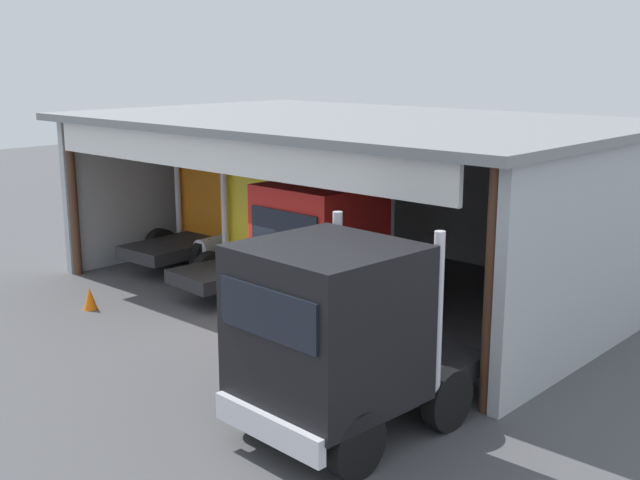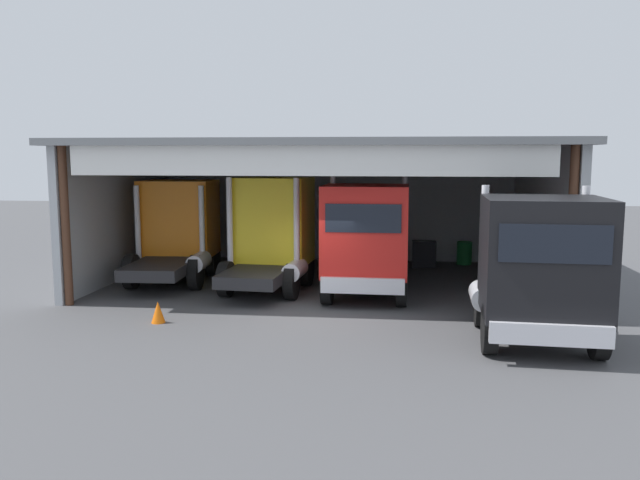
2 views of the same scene
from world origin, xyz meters
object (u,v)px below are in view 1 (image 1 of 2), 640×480
at_px(truck_black_yard_outside, 338,335).
at_px(oil_drum, 592,277).
at_px(truck_red_right_bay, 328,251).
at_px(truck_orange_center_bay, 222,205).
at_px(tool_cart, 524,270).
at_px(traffic_cone, 90,299).
at_px(truck_yellow_center_right_bay, 275,223).

xyz_separation_m(truck_black_yard_outside, oil_drum, (-0.46, 10.92, -1.35)).
bearing_deg(oil_drum, truck_red_right_bay, -118.34).
distance_m(truck_black_yard_outside, oil_drum, 11.02).
bearing_deg(truck_black_yard_outside, truck_red_right_bay, -43.50).
height_order(truck_orange_center_bay, tool_cart, truck_orange_center_bay).
relative_size(tool_cart, traffic_cone, 1.79).
bearing_deg(truck_red_right_bay, truck_yellow_center_right_bay, -20.62).
bearing_deg(truck_red_right_bay, truck_orange_center_bay, -18.15).
bearing_deg(tool_cart, truck_orange_center_bay, -157.00).
height_order(tool_cart, traffic_cone, tool_cart).
distance_m(truck_orange_center_bay, truck_black_yard_outside, 12.43).
relative_size(truck_orange_center_bay, truck_red_right_bay, 1.00).
bearing_deg(traffic_cone, truck_yellow_center_right_bay, 65.28).
xyz_separation_m(truck_black_yard_outside, tool_cart, (-2.07, 10.14, -1.30)).
xyz_separation_m(truck_red_right_bay, truck_black_yard_outside, (4.05, -4.26, 0.01)).
distance_m(truck_orange_center_bay, truck_yellow_center_right_bay, 3.63).
distance_m(truck_orange_center_bay, traffic_cone, 5.94).
height_order(truck_yellow_center_right_bay, traffic_cone, truck_yellow_center_right_bay).
height_order(truck_yellow_center_right_bay, truck_red_right_bay, truck_red_right_bay).
height_order(truck_yellow_center_right_bay, truck_black_yard_outside, truck_yellow_center_right_bay).
relative_size(truck_red_right_bay, oil_drum, 5.60).
bearing_deg(truck_yellow_center_right_bay, traffic_cone, -110.32).
xyz_separation_m(oil_drum, traffic_cone, (-8.74, -9.99, -0.16)).
xyz_separation_m(truck_orange_center_bay, truck_black_yard_outside, (10.58, -6.52, 0.04)).
height_order(truck_orange_center_bay, truck_black_yard_outside, truck_black_yard_outside).
distance_m(tool_cart, traffic_cone, 11.64).
xyz_separation_m(truck_red_right_bay, traffic_cone, (-5.14, -3.32, -1.51)).
xyz_separation_m(oil_drum, tool_cart, (-1.61, -0.79, 0.06)).
relative_size(truck_red_right_bay, traffic_cone, 8.90).
relative_size(truck_red_right_bay, truck_black_yard_outside, 1.02).
xyz_separation_m(truck_black_yard_outside, traffic_cone, (-9.19, 0.94, -1.52)).
xyz_separation_m(truck_orange_center_bay, truck_red_right_bay, (6.53, -2.26, 0.03)).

